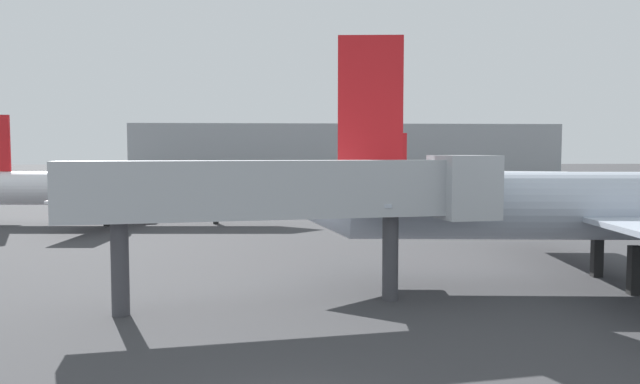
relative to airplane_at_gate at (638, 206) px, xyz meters
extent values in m
cone|color=#B2BCCC|center=(-15.71, 1.32, 0.00)|extent=(3.89, 3.59, 3.30)
cube|color=#B2BCCC|center=(-1.05, 0.09, -0.49)|extent=(6.74, 27.65, 0.24)
cube|color=#B2BCCC|center=(-13.42, 1.13, 0.33)|extent=(3.05, 8.44, 0.16)
cube|color=red|center=(-12.92, 1.09, 4.92)|extent=(3.17, 0.56, 6.54)
cylinder|color=#4C4C54|center=(0.25, 5.20, -0.66)|extent=(3.09, 2.01, 1.77)
cube|color=black|center=(-0.88, 2.05, -2.77)|extent=(0.53, 0.53, 2.23)
cube|color=black|center=(-1.21, -1.88, -2.77)|extent=(0.53, 0.53, 2.23)
cylinder|color=white|center=(-31.32, 27.01, -0.66)|extent=(25.23, 4.49, 3.02)
cone|color=white|center=(-17.14, 26.18, -0.66)|extent=(3.50, 3.21, 3.02)
cube|color=white|center=(-32.58, 27.08, -1.11)|extent=(4.38, 20.16, 0.20)
cylinder|color=#4C4C54|center=(-31.60, 30.83, -1.26)|extent=(2.61, 1.66, 1.52)
cylinder|color=#4C4C54|center=(-32.05, 23.24, -1.26)|extent=(2.61, 1.66, 1.52)
cube|color=black|center=(-23.31, 26.54, -3.03)|extent=(0.45, 0.45, 1.72)
cube|color=black|center=(-32.48, 28.76, -3.03)|extent=(0.45, 0.45, 1.72)
cube|color=black|center=(-32.68, 25.40, -3.03)|extent=(0.45, 0.45, 1.72)
cylinder|color=silver|center=(6.64, 45.54, -1.09)|extent=(21.09, 9.03, 2.66)
cone|color=silver|center=(18.18, 41.85, -1.09)|extent=(3.60, 3.43, 2.66)
cone|color=silver|center=(-4.89, 49.24, -1.09)|extent=(3.60, 3.43, 2.66)
cube|color=silver|center=(5.63, 45.87, -1.49)|extent=(10.39, 23.51, 0.19)
cube|color=silver|center=(-3.12, 48.67, -0.83)|extent=(3.87, 6.97, 0.13)
cube|color=red|center=(-2.74, 48.55, 2.62)|extent=(2.51, 1.01, 4.76)
cylinder|color=#4C4C54|center=(7.60, 49.95, -1.62)|extent=(2.72, 2.10, 1.44)
cylinder|color=#4C4C54|center=(4.87, 41.40, -1.62)|extent=(2.72, 2.10, 1.44)
cube|color=black|center=(13.13, 43.46, -3.15)|extent=(0.50, 0.50, 1.46)
cube|color=black|center=(6.11, 47.39, -3.15)|extent=(0.50, 0.50, 1.46)
cube|color=black|center=(5.14, 44.35, -3.15)|extent=(0.50, 0.50, 1.46)
cube|color=#B2B7BC|center=(-18.04, -3.12, 1.06)|extent=(16.17, 4.24, 2.40)
cube|color=#B2B7BC|center=(-9.10, -1.62, 1.06)|extent=(2.83, 3.16, 2.80)
cylinder|color=#3F3F44|center=(-12.48, -2.18, -2.01)|extent=(0.70, 0.70, 3.74)
cylinder|color=#3F3F44|center=(-23.61, -4.05, -2.01)|extent=(0.70, 0.70, 3.74)
cube|color=#999EA3|center=(-4.05, 105.63, 2.21)|extent=(88.32, 23.89, 12.19)
camera|label=1|loc=(-17.08, -28.10, 2.62)|focal=33.89mm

